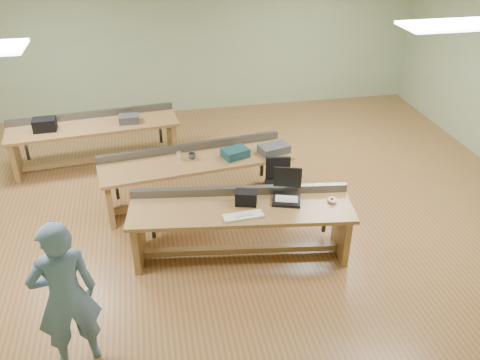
# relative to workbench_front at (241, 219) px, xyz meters

# --- Properties ---
(floor) EXTENTS (10.00, 10.00, 0.00)m
(floor) POSITION_rel_workbench_front_xyz_m (-0.20, 1.21, -0.56)
(floor) COLOR olive
(floor) RESTS_ON ground
(ceiling) EXTENTS (10.00, 10.00, 0.00)m
(ceiling) POSITION_rel_workbench_front_xyz_m (-0.20, 1.21, 2.44)
(ceiling) COLOR silver
(ceiling) RESTS_ON wall_back
(wall_back) EXTENTS (10.00, 0.04, 3.00)m
(wall_back) POSITION_rel_workbench_front_xyz_m (-0.20, 5.21, 0.94)
(wall_back) COLOR #91A980
(wall_back) RESTS_ON floor
(wall_front) EXTENTS (10.00, 0.04, 3.00)m
(wall_front) POSITION_rel_workbench_front_xyz_m (-0.20, -2.79, 0.94)
(wall_front) COLOR #91A980
(wall_front) RESTS_ON floor
(fluor_panels) EXTENTS (6.20, 3.50, 0.03)m
(fluor_panels) POSITION_rel_workbench_front_xyz_m (-0.20, 1.21, 2.41)
(fluor_panels) COLOR white
(fluor_panels) RESTS_ON ceiling
(workbench_front) EXTENTS (2.91, 1.13, 0.86)m
(workbench_front) POSITION_rel_workbench_front_xyz_m (0.00, 0.00, 0.00)
(workbench_front) COLOR #9D7242
(workbench_front) RESTS_ON floor
(workbench_mid) EXTENTS (2.92, 1.10, 0.86)m
(workbench_mid) POSITION_rel_workbench_front_xyz_m (-0.41, 1.41, 0.00)
(workbench_mid) COLOR #9D7242
(workbench_mid) RESTS_ON floor
(workbench_back) EXTENTS (2.90, 1.05, 0.86)m
(workbench_back) POSITION_rel_workbench_front_xyz_m (-1.97, 3.02, 0.00)
(workbench_back) COLOR #9D7242
(workbench_back) RESTS_ON floor
(person) EXTENTS (0.71, 0.57, 1.71)m
(person) POSITION_rel_workbench_front_xyz_m (-1.99, -1.38, 0.30)
(person) COLOR slate
(person) RESTS_ON floor
(laptop_base) EXTENTS (0.43, 0.39, 0.04)m
(laptop_base) POSITION_rel_workbench_front_xyz_m (0.60, -0.00, 0.21)
(laptop_base) COLOR black
(laptop_base) RESTS_ON workbench_front
(laptop_screen) EXTENTS (0.35, 0.12, 0.28)m
(laptop_screen) POSITION_rel_workbench_front_xyz_m (0.64, 0.13, 0.48)
(laptop_screen) COLOR black
(laptop_screen) RESTS_ON laptop_base
(keyboard) EXTENTS (0.50, 0.20, 0.03)m
(keyboard) POSITION_rel_workbench_front_xyz_m (-0.02, -0.23, 0.21)
(keyboard) COLOR silver
(keyboard) RESTS_ON workbench_front
(trackball_mouse) EXTENTS (0.15, 0.17, 0.06)m
(trackball_mouse) POSITION_rel_workbench_front_xyz_m (1.17, -0.12, 0.22)
(trackball_mouse) COLOR white
(trackball_mouse) RESTS_ON workbench_front
(camera_bag) EXTENTS (0.31, 0.24, 0.18)m
(camera_bag) POSITION_rel_workbench_front_xyz_m (0.08, 0.05, 0.29)
(camera_bag) COLOR black
(camera_bag) RESTS_ON workbench_front
(task_chair) EXTENTS (0.50, 0.50, 0.81)m
(task_chair) POSITION_rel_workbench_front_xyz_m (0.76, 0.96, -0.26)
(task_chair) COLOR black
(task_chair) RESTS_ON floor
(parts_bin_teal) EXTENTS (0.44, 0.39, 0.13)m
(parts_bin_teal) POSITION_rel_workbench_front_xyz_m (0.19, 1.36, 0.26)
(parts_bin_teal) COLOR #13383E
(parts_bin_teal) RESTS_ON workbench_mid
(parts_bin_grey) EXTENTS (0.50, 0.39, 0.12)m
(parts_bin_grey) POSITION_rel_workbench_front_xyz_m (0.79, 1.39, 0.25)
(parts_bin_grey) COLOR #3A3A3D
(parts_bin_grey) RESTS_ON workbench_mid
(mug) EXTENTS (0.12, 0.12, 0.09)m
(mug) POSITION_rel_workbench_front_xyz_m (-0.46, 1.42, 0.24)
(mug) COLOR #3A3A3D
(mug) RESTS_ON workbench_mid
(drinks_can) EXTENTS (0.07, 0.07, 0.12)m
(drinks_can) POSITION_rel_workbench_front_xyz_m (-0.65, 1.43, 0.26)
(drinks_can) COLOR silver
(drinks_can) RESTS_ON workbench_mid
(storage_box_back) EXTENTS (0.37, 0.27, 0.21)m
(storage_box_back) POSITION_rel_workbench_front_xyz_m (-2.73, 2.91, 0.30)
(storage_box_back) COLOR black
(storage_box_back) RESTS_ON workbench_back
(tray_back) EXTENTS (0.34, 0.25, 0.13)m
(tray_back) POSITION_rel_workbench_front_xyz_m (-1.36, 2.96, 0.26)
(tray_back) COLOR #3A3A3D
(tray_back) RESTS_ON workbench_back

